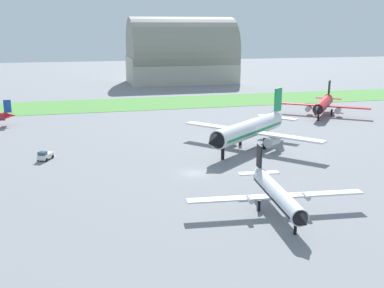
% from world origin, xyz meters
% --- Properties ---
extents(ground_plane, '(600.00, 600.00, 0.00)m').
position_xyz_m(ground_plane, '(0.00, 0.00, 0.00)').
color(ground_plane, gray).
extents(grass_taxiway_strip, '(360.00, 28.00, 0.08)m').
position_xyz_m(grass_taxiway_strip, '(0.00, 81.82, 0.04)').
color(grass_taxiway_strip, '#549342').
rests_on(grass_taxiway_strip, ground_plane).
extents(airplane_foreground_turboprop, '(26.03, 22.32, 7.80)m').
position_xyz_m(airplane_foreground_turboprop, '(6.89, -20.67, 2.85)').
color(airplane_foreground_turboprop, silver).
rests_on(airplane_foreground_turboprop, ground_plane).
extents(airplane_parked_jet_far, '(22.59, 22.95, 9.60)m').
position_xyz_m(airplane_parked_jet_far, '(52.31, 45.98, 3.46)').
color(airplane_parked_jet_far, red).
rests_on(airplane_parked_jet_far, ground_plane).
extents(airplane_midfield_jet, '(28.15, 27.51, 11.97)m').
position_xyz_m(airplane_midfield_jet, '(16.52, 14.70, 4.31)').
color(airplane_midfield_jet, white).
rests_on(airplane_midfield_jet, ground_plane).
extents(pushback_tug_near_gate, '(3.24, 4.02, 1.95)m').
position_xyz_m(pushback_tug_near_gate, '(-26.98, 15.92, 0.91)').
color(pushback_tug_near_gate, white).
rests_on(pushback_tug_near_gate, ground_plane).
extents(hangar_distant, '(50.66, 31.07, 31.07)m').
position_xyz_m(hangar_distant, '(30.38, 142.18, 12.89)').
color(hangar_distant, '#B2AD9E').
rests_on(hangar_distant, ground_plane).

